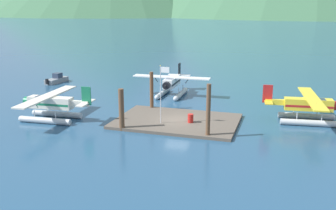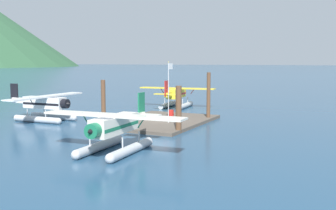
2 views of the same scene
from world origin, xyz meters
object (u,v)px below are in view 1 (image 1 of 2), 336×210
flagpole (162,87)px  seaplane_cream_port_aft (50,106)px  seaplane_white_bow_left (172,84)px  seaplane_yellow_stbd_fwd (308,108)px  boat_grey_open_west (57,79)px  fuel_drum (191,118)px

flagpole → seaplane_cream_port_aft: size_ratio=0.57×
seaplane_white_bow_left → seaplane_yellow_stbd_fwd: (17.02, -7.42, 0.00)m
seaplane_white_bow_left → boat_grey_open_west: (-20.00, 3.41, -1.09)m
fuel_drum → seaplane_cream_port_aft: bearing=-169.7°
fuel_drum → seaplane_yellow_stbd_fwd: size_ratio=0.08×
seaplane_white_bow_left → seaplane_cream_port_aft: 17.21m
boat_grey_open_west → flagpole: bearing=-35.8°
seaplane_white_bow_left → seaplane_cream_port_aft: bearing=-121.5°
seaplane_white_bow_left → seaplane_yellow_stbd_fwd: 18.57m
flagpole → seaplane_yellow_stbd_fwd: size_ratio=0.56×
flagpole → fuel_drum: bearing=21.8°
seaplane_yellow_stbd_fwd → boat_grey_open_west: seaplane_yellow_stbd_fwd is taller
flagpole → seaplane_yellow_stbd_fwd: 15.42m
fuel_drum → boat_grey_open_west: bearing=148.9°
seaplane_yellow_stbd_fwd → seaplane_cream_port_aft: bearing=-164.4°
seaplane_cream_port_aft → boat_grey_open_west: seaplane_cream_port_aft is taller
seaplane_white_bow_left → seaplane_cream_port_aft: (-9.00, -14.67, 0.00)m
fuel_drum → seaplane_white_bow_left: size_ratio=0.08×
boat_grey_open_west → fuel_drum: bearing=-31.1°
seaplane_yellow_stbd_fwd → seaplane_cream_port_aft: same height
flagpole → seaplane_cream_port_aft: flagpole is taller
flagpole → seaplane_white_bow_left: bearing=102.5°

